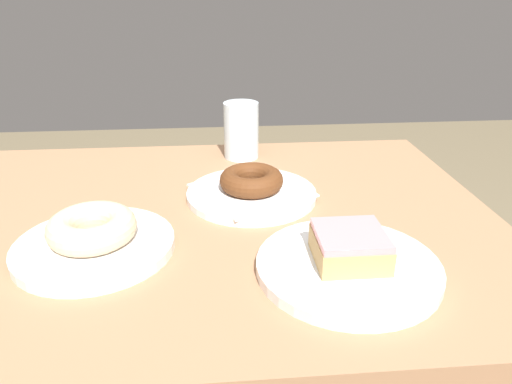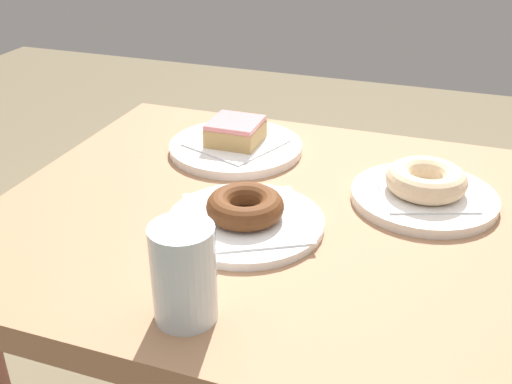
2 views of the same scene
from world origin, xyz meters
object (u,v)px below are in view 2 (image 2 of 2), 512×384
plate_chocolate_ring (245,222)px  donut_chocolate_ring (245,206)px  plate_sugar_ring (424,197)px  donut_sugar_ring (426,180)px  plate_glazed_square (236,147)px  water_glass (184,273)px  donut_glazed_square (236,131)px

plate_chocolate_ring → donut_chocolate_ring: 0.03m
plate_sugar_ring → donut_sugar_ring: size_ratio=1.81×
donut_sugar_ring → plate_glazed_square: bearing=166.6°
plate_glazed_square → plate_sugar_ring: same height
plate_glazed_square → water_glass: size_ratio=2.04×
plate_chocolate_ring → water_glass: bearing=-88.5°
water_glass → donut_sugar_ring: bearing=58.3°
donut_glazed_square → water_glass: size_ratio=0.76×
donut_chocolate_ring → plate_chocolate_ring: bearing=-90.0°
water_glass → plate_chocolate_ring: bearing=91.5°
donut_chocolate_ring → water_glass: bearing=-88.5°
plate_sugar_ring → water_glass: water_glass is taller
plate_glazed_square → plate_sugar_ring: bearing=-13.4°
water_glass → plate_glazed_square: bearing=104.1°
donut_chocolate_ring → plate_sugar_ring: size_ratio=0.50×
plate_chocolate_ring → donut_sugar_ring: bearing=34.5°
donut_glazed_square → donut_sugar_ring: donut_glazed_square is taller
plate_chocolate_ring → water_glass: 0.21m
donut_chocolate_ring → plate_glazed_square: bearing=114.0°
donut_chocolate_ring → donut_glazed_square: 0.26m
donut_glazed_square → plate_sugar_ring: (0.33, -0.08, -0.03)m
donut_sugar_ring → water_glass: water_glass is taller
donut_chocolate_ring → plate_sugar_ring: bearing=34.5°
water_glass → donut_glazed_square: bearing=104.1°
plate_chocolate_ring → donut_sugar_ring: donut_sugar_ring is taller
donut_sugar_ring → plate_chocolate_ring: bearing=-145.5°
plate_glazed_square → donut_sugar_ring: bearing=-13.4°
donut_glazed_square → plate_sugar_ring: bearing=-13.4°
plate_glazed_square → donut_chocolate_ring: bearing=-66.0°
donut_chocolate_ring → water_glass: (0.01, -0.20, 0.03)m
plate_glazed_square → donut_sugar_ring: donut_sugar_ring is taller
donut_chocolate_ring → water_glass: water_glass is taller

